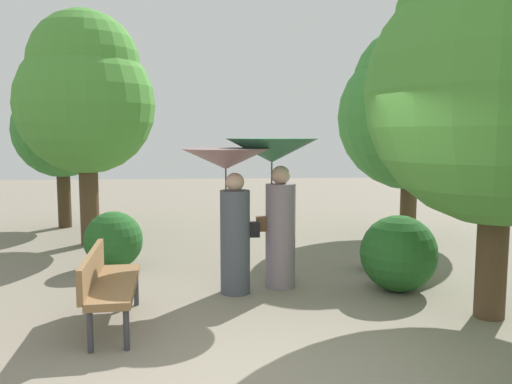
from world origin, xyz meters
TOP-DOWN VIEW (x-y plane):
  - ground_plane at (0.00, 0.00)m, footprint 40.00×40.00m
  - person_left at (-0.38, 2.54)m, footprint 1.15×1.15m
  - person_right at (0.23, 2.76)m, footprint 1.25×1.25m
  - park_bench at (-1.74, 1.44)m, footprint 0.61×1.54m
  - tree_near_left at (-3.98, 7.64)m, footprint 2.10×2.10m
  - tree_near_right at (2.57, 1.41)m, footprint 2.94×2.94m
  - tree_mid_left at (-2.96, 5.76)m, footprint 2.56×2.56m
  - tree_far_back at (3.31, 5.92)m, footprint 2.89×2.89m
  - bush_path_left at (1.92, 3.53)m, footprint 0.53×0.53m
  - bush_path_right at (1.87, 2.46)m, footprint 1.02×1.02m
  - bush_behind_bench at (-2.16, 3.90)m, footprint 0.90×0.90m

SIDE VIEW (x-z plane):
  - ground_plane at x=0.00m, z-range 0.00..0.00m
  - bush_path_left at x=1.92m, z-range 0.00..0.53m
  - bush_behind_bench at x=-2.16m, z-range 0.00..0.90m
  - bush_path_right at x=1.87m, z-range 0.00..1.02m
  - park_bench at x=-1.74m, z-range 0.10..0.93m
  - person_left at x=-0.38m, z-range 0.41..2.32m
  - person_right at x=0.23m, z-range 0.48..2.52m
  - tree_near_left at x=-3.98m, z-range 0.56..4.16m
  - tree_far_back at x=3.31m, z-range 0.52..4.75m
  - tree_near_right at x=2.57m, z-range 0.57..4.97m
  - tree_mid_left at x=-2.96m, z-range 0.67..5.03m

